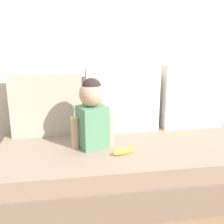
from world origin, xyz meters
TOP-DOWN VIEW (x-y plane):
  - ground_plane at (0.00, 0.00)m, footprint 12.00×12.00m
  - back_wall at (0.00, 0.55)m, footprint 5.11×0.10m
  - couch at (0.00, 0.00)m, footprint 1.91×0.85m
  - throw_pillow_left at (-0.59, 0.32)m, footprint 0.54×0.16m
  - throw_pillow_center at (0.00, 0.32)m, footprint 0.58×0.16m
  - throw_pillow_right at (0.59, 0.32)m, footprint 0.50×0.16m
  - toddler at (-0.27, 0.01)m, footprint 0.30×0.21m
  - banana at (-0.08, -0.15)m, footprint 0.17×0.10m

SIDE VIEW (x-z plane):
  - ground_plane at x=0.00m, z-range 0.00..0.00m
  - couch at x=0.00m, z-range 0.00..0.35m
  - banana at x=-0.08m, z-range 0.35..0.39m
  - throw_pillow_left at x=-0.59m, z-range 0.35..0.83m
  - toddler at x=-0.27m, z-range 0.36..0.84m
  - throw_pillow_center at x=0.00m, z-range 0.35..0.87m
  - throw_pillow_right at x=0.59m, z-range 0.35..0.87m
  - back_wall at x=0.00m, z-range 0.00..2.24m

